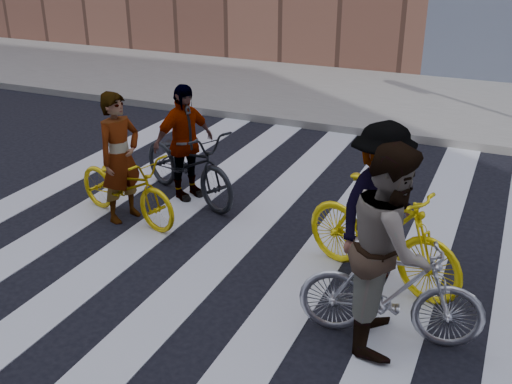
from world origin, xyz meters
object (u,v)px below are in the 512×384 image
Objects in this scene: bike_dark_rear at (188,163)px; rider_left at (120,158)px; rider_right at (379,205)px; bike_silver_mid at (391,292)px; bike_yellow_right at (381,233)px; rider_rear at (184,143)px; bike_yellow_left at (126,186)px; rider_mid at (390,247)px.

rider_left reaches higher than bike_dark_rear.
rider_left is at bearing 108.37° from rider_right.
bike_silver_mid is 1.02m from bike_yellow_right.
rider_rear is (-3.37, 2.06, 0.32)m from bike_silver_mid.
bike_yellow_left is 1.08× the size of rider_rear.
rider_rear is (0.40, 0.93, -0.03)m from rider_left.
bike_yellow_left is 0.99× the size of rider_right.
bike_yellow_left is 1.04× the size of rider_left.
bike_yellow_right is 3.46m from rider_left.
rider_mid is at bearing -97.21° from rider_rear.
rider_mid is (0.27, -0.97, 0.39)m from bike_yellow_right.
bike_silver_mid is 3.96m from rider_rear.
rider_mid is at bearing -92.68° from bike_yellow_left.
rider_left is 3.40m from rider_right.
bike_silver_mid is 0.87× the size of rider_mid.
bike_yellow_right is (3.39, -0.17, 0.11)m from bike_yellow_left.
bike_yellow_right is at bearing 8.77° from bike_silver_mid.
rider_mid reaches higher than rider_rear.
bike_yellow_left is 3.88m from bike_silver_mid.
bike_silver_mid is at bearing -92.47° from bike_yellow_left.
bike_yellow_right reaches higher than bike_yellow_left.
bike_yellow_left is at bearing 63.29° from bike_silver_mid.
bike_yellow_left is at bearing 108.37° from bike_yellow_right.
bike_yellow_left is 0.39m from rider_left.
bike_silver_mid is 0.99× the size of rider_left.
bike_yellow_left is at bearing -175.86° from rider_rear.
bike_yellow_left is 3.87m from rider_mid.
bike_dark_rear is at bearing 90.78° from rider_right.
bike_yellow_right is at bearing -85.43° from bike_dark_rear.
rider_right reaches higher than bike_yellow_left.
rider_right reaches higher than rider_left.
bike_yellow_right is 0.32m from rider_right.
rider_right is at bearing 8.77° from rider_mid.
rider_right is (-0.37, 0.97, 0.39)m from bike_silver_mid.
bike_silver_mid is 1.11m from rider_right.
rider_right is (3.34, -0.17, 0.43)m from bike_yellow_left.
rider_mid is (3.72, -1.13, 0.11)m from rider_left.
rider_right is at bearing -78.31° from rider_left.
bike_yellow_right reaches higher than bike_silver_mid.
rider_right reaches higher than bike_yellow_right.
bike_yellow_left is 1.01m from bike_dark_rear.
rider_mid is (3.67, -1.13, 0.50)m from bike_yellow_left.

